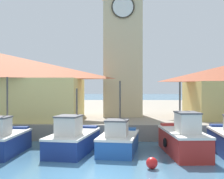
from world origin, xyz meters
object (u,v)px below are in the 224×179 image
at_px(fishing_boat_mid_left, 119,141).
at_px(warehouse_left, 0,85).
at_px(clock_tower, 123,38).
at_px(mooring_buoy, 152,163).
at_px(fishing_boat_left_inner, 73,139).
at_px(fishing_boat_left_outer, 3,141).
at_px(fishing_boat_center, 183,139).

height_order(fishing_boat_mid_left, warehouse_left, warehouse_left).
bearing_deg(warehouse_left, fishing_boat_mid_left, -38.14).
bearing_deg(clock_tower, fishing_boat_mid_left, -92.11).
bearing_deg(warehouse_left, mooring_buoy, -44.93).
height_order(fishing_boat_left_inner, mooring_buoy, fishing_boat_left_inner).
distance_m(clock_tower, mooring_buoy, 16.01).
xyz_separation_m(fishing_boat_mid_left, mooring_buoy, (1.49, -3.53, -0.40)).
bearing_deg(fishing_boat_left_inner, clock_tower, 74.18).
relative_size(fishing_boat_left_outer, fishing_boat_mid_left, 0.97).
height_order(fishing_boat_center, warehouse_left, warehouse_left).
relative_size(fishing_boat_mid_left, warehouse_left, 0.33).
xyz_separation_m(fishing_boat_left_inner, clock_tower, (2.95, 10.42, 7.38)).
bearing_deg(mooring_buoy, fishing_boat_mid_left, 112.94).
distance_m(warehouse_left, mooring_buoy, 16.04).
xyz_separation_m(fishing_boat_center, mooring_buoy, (-2.04, -3.05, -0.56)).
distance_m(fishing_boat_center, warehouse_left, 15.65).
bearing_deg(fishing_boat_mid_left, mooring_buoy, -67.06).
height_order(fishing_boat_left_outer, fishing_boat_mid_left, fishing_boat_left_outer).
bearing_deg(mooring_buoy, fishing_boat_left_inner, 139.27).
distance_m(fishing_boat_left_outer, warehouse_left, 9.20).
xyz_separation_m(fishing_boat_left_inner, fishing_boat_center, (6.10, -0.45, 0.10)).
height_order(fishing_boat_left_inner, warehouse_left, warehouse_left).
xyz_separation_m(fishing_boat_left_inner, warehouse_left, (-7.01, 7.55, 3.10)).
xyz_separation_m(fishing_boat_left_outer, fishing_boat_center, (9.89, 0.05, 0.09)).
bearing_deg(fishing_boat_left_outer, warehouse_left, 111.80).
xyz_separation_m(fishing_boat_mid_left, clock_tower, (0.38, 10.39, 7.44)).
bearing_deg(fishing_boat_left_outer, fishing_boat_center, 0.26).
xyz_separation_m(fishing_boat_left_inner, fishing_boat_mid_left, (2.57, 0.03, -0.06)).
relative_size(fishing_boat_center, mooring_buoy, 9.88).
bearing_deg(fishing_boat_left_outer, mooring_buoy, -20.92).
relative_size(fishing_boat_left_inner, mooring_buoy, 9.90).
bearing_deg(fishing_boat_mid_left, fishing_boat_left_outer, -175.30).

